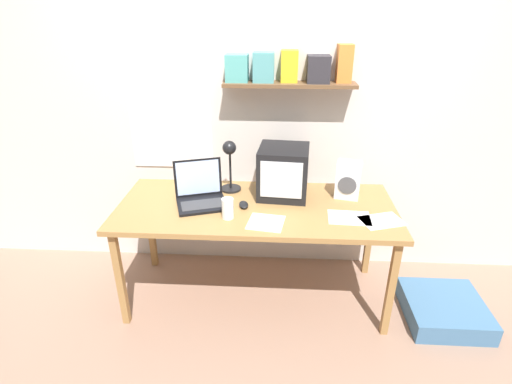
{
  "coord_description": "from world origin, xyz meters",
  "views": [
    {
      "loc": [
        0.14,
        -2.38,
        1.98
      ],
      "look_at": [
        0.0,
        0.0,
        0.85
      ],
      "focal_mm": 28.0,
      "sensor_mm": 36.0,
      "label": 1
    }
  ],
  "objects_px": {
    "juice_glass": "(228,209)",
    "loose_paper_near_monitor": "(349,218)",
    "computer_mouse": "(244,205)",
    "floor_cushion": "(444,309)",
    "corner_desk": "(256,213)",
    "space_heater": "(348,180)",
    "desk_lamp": "(230,160)",
    "laptop": "(200,192)",
    "crt_monitor": "(283,172)",
    "printed_handout": "(266,222)",
    "open_notebook": "(382,221)"
  },
  "relations": [
    {
      "from": "space_heater",
      "to": "open_notebook",
      "type": "distance_m",
      "value": 0.4
    },
    {
      "from": "computer_mouse",
      "to": "desk_lamp",
      "type": "bearing_deg",
      "value": 116.41
    },
    {
      "from": "desk_lamp",
      "to": "printed_handout",
      "type": "distance_m",
      "value": 0.57
    },
    {
      "from": "loose_paper_near_monitor",
      "to": "open_notebook",
      "type": "bearing_deg",
      "value": -8.26
    },
    {
      "from": "laptop",
      "to": "open_notebook",
      "type": "relative_size",
      "value": 1.34
    },
    {
      "from": "printed_handout",
      "to": "floor_cushion",
      "type": "xyz_separation_m",
      "value": [
        1.23,
        0.06,
        -0.68
      ]
    },
    {
      "from": "open_notebook",
      "to": "desk_lamp",
      "type": "bearing_deg",
      "value": 159.41
    },
    {
      "from": "printed_handout",
      "to": "open_notebook",
      "type": "distance_m",
      "value": 0.72
    },
    {
      "from": "printed_handout",
      "to": "computer_mouse",
      "type": "bearing_deg",
      "value": 127.12
    },
    {
      "from": "laptop",
      "to": "loose_paper_near_monitor",
      "type": "distance_m",
      "value": 1.0
    },
    {
      "from": "computer_mouse",
      "to": "floor_cushion",
      "type": "distance_m",
      "value": 1.56
    },
    {
      "from": "crt_monitor",
      "to": "printed_handout",
      "type": "height_order",
      "value": "crt_monitor"
    },
    {
      "from": "desk_lamp",
      "to": "open_notebook",
      "type": "distance_m",
      "value": 1.09
    },
    {
      "from": "laptop",
      "to": "space_heater",
      "type": "relative_size",
      "value": 1.57
    },
    {
      "from": "desk_lamp",
      "to": "space_heater",
      "type": "distance_m",
      "value": 0.83
    },
    {
      "from": "computer_mouse",
      "to": "loose_paper_near_monitor",
      "type": "height_order",
      "value": "computer_mouse"
    },
    {
      "from": "corner_desk",
      "to": "computer_mouse",
      "type": "height_order",
      "value": "computer_mouse"
    },
    {
      "from": "printed_handout",
      "to": "space_heater",
      "type": "bearing_deg",
      "value": 36.51
    },
    {
      "from": "desk_lamp",
      "to": "computer_mouse",
      "type": "bearing_deg",
      "value": -68.36
    },
    {
      "from": "juice_glass",
      "to": "loose_paper_near_monitor",
      "type": "bearing_deg",
      "value": 3.1
    },
    {
      "from": "open_notebook",
      "to": "loose_paper_near_monitor",
      "type": "bearing_deg",
      "value": 171.74
    },
    {
      "from": "crt_monitor",
      "to": "laptop",
      "type": "height_order",
      "value": "crt_monitor"
    },
    {
      "from": "laptop",
      "to": "computer_mouse",
      "type": "relative_size",
      "value": 3.46
    },
    {
      "from": "juice_glass",
      "to": "computer_mouse",
      "type": "relative_size",
      "value": 1.16
    },
    {
      "from": "space_heater",
      "to": "juice_glass",
      "type": "bearing_deg",
      "value": -142.75
    },
    {
      "from": "juice_glass",
      "to": "loose_paper_near_monitor",
      "type": "xyz_separation_m",
      "value": [
        0.77,
        0.04,
        -0.06
      ]
    },
    {
      "from": "desk_lamp",
      "to": "floor_cushion",
      "type": "height_order",
      "value": "desk_lamp"
    },
    {
      "from": "computer_mouse",
      "to": "floor_cushion",
      "type": "bearing_deg",
      "value": -5.86
    },
    {
      "from": "corner_desk",
      "to": "floor_cushion",
      "type": "relative_size",
      "value": 3.59
    },
    {
      "from": "space_heater",
      "to": "floor_cushion",
      "type": "xyz_separation_m",
      "value": [
        0.68,
        -0.35,
        -0.81
      ]
    },
    {
      "from": "desk_lamp",
      "to": "computer_mouse",
      "type": "xyz_separation_m",
      "value": [
        0.11,
        -0.23,
        -0.23
      ]
    },
    {
      "from": "corner_desk",
      "to": "laptop",
      "type": "height_order",
      "value": "laptop"
    },
    {
      "from": "computer_mouse",
      "to": "laptop",
      "type": "bearing_deg",
      "value": 168.63
    },
    {
      "from": "juice_glass",
      "to": "loose_paper_near_monitor",
      "type": "height_order",
      "value": "juice_glass"
    },
    {
      "from": "crt_monitor",
      "to": "corner_desk",
      "type": "bearing_deg",
      "value": -129.87
    },
    {
      "from": "floor_cushion",
      "to": "open_notebook",
      "type": "bearing_deg",
      "value": -179.98
    },
    {
      "from": "desk_lamp",
      "to": "juice_glass",
      "type": "height_order",
      "value": "desk_lamp"
    },
    {
      "from": "crt_monitor",
      "to": "desk_lamp",
      "type": "relative_size",
      "value": 0.93
    },
    {
      "from": "corner_desk",
      "to": "loose_paper_near_monitor",
      "type": "distance_m",
      "value": 0.62
    },
    {
      "from": "floor_cushion",
      "to": "space_heater",
      "type": "bearing_deg",
      "value": 153.07
    },
    {
      "from": "corner_desk",
      "to": "laptop",
      "type": "relative_size",
      "value": 4.67
    },
    {
      "from": "crt_monitor",
      "to": "juice_glass",
      "type": "xyz_separation_m",
      "value": [
        -0.35,
        -0.36,
        -0.11
      ]
    },
    {
      "from": "laptop",
      "to": "juice_glass",
      "type": "relative_size",
      "value": 2.98
    },
    {
      "from": "juice_glass",
      "to": "floor_cushion",
      "type": "relative_size",
      "value": 0.26
    },
    {
      "from": "crt_monitor",
      "to": "printed_handout",
      "type": "distance_m",
      "value": 0.46
    },
    {
      "from": "crt_monitor",
      "to": "floor_cushion",
      "type": "xyz_separation_m",
      "value": [
        1.13,
        -0.35,
        -0.86
      ]
    },
    {
      "from": "laptop",
      "to": "juice_glass",
      "type": "bearing_deg",
      "value": -63.38
    },
    {
      "from": "space_heater",
      "to": "computer_mouse",
      "type": "height_order",
      "value": "space_heater"
    },
    {
      "from": "juice_glass",
      "to": "corner_desk",
      "type": "bearing_deg",
      "value": 47.29
    },
    {
      "from": "computer_mouse",
      "to": "floor_cushion",
      "type": "xyz_separation_m",
      "value": [
        1.39,
        -0.14,
        -0.7
      ]
    }
  ]
}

